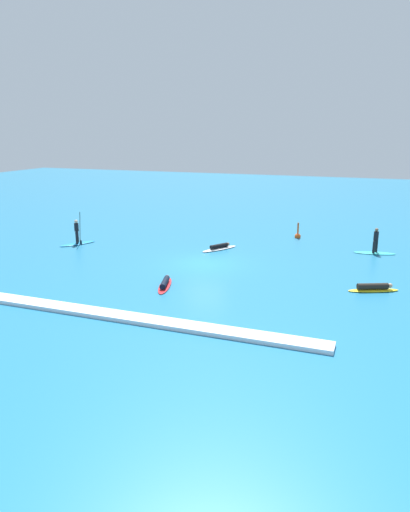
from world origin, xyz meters
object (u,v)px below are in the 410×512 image
object	(u,v)px
surfer_on_white_board	(220,248)
surfer_on_blue_board	(77,238)
marker_buoy	(298,236)
surfer_on_red_board	(165,284)
surfer_on_yellow_board	(374,288)
surfer_on_teal_board	(375,247)

from	to	relation	value
surfer_on_white_board	surfer_on_blue_board	xyz separation A→B (m)	(-10.09, -2.08, 0.30)
surfer_on_white_board	marker_buoy	bearing A→B (deg)	-7.01
surfer_on_red_board	marker_buoy	size ratio (longest dim) A/B	2.17
surfer_on_blue_board	surfer_on_yellow_board	bearing A→B (deg)	-69.76
surfer_on_red_board	marker_buoy	bearing A→B (deg)	-34.23
surfer_on_teal_board	surfer_on_white_board	bearing A→B (deg)	-174.45
surfer_on_red_board	surfer_on_blue_board	bearing A→B (deg)	40.89
surfer_on_blue_board	surfer_on_teal_board	distance (m)	20.65
surfer_on_white_board	surfer_on_teal_board	xyz separation A→B (m)	(10.03, 2.55, 0.31)
surfer_on_yellow_board	surfer_on_teal_board	xyz separation A→B (m)	(-0.13, 8.09, 0.27)
surfer_on_blue_board	surfer_on_white_board	bearing A→B (deg)	-48.44
surfer_on_white_board	surfer_on_teal_board	distance (m)	10.36
surfer_on_red_board	surfer_on_teal_board	bearing A→B (deg)	-58.79
surfer_on_red_board	marker_buoy	xyz separation A→B (m)	(4.57, 14.01, 0.04)
surfer_on_blue_board	marker_buoy	bearing A→B (deg)	-32.50
surfer_on_red_board	marker_buoy	distance (m)	14.74
surfer_on_blue_board	surfer_on_red_board	size ratio (longest dim) A/B	0.96
surfer_on_yellow_board	marker_buoy	xyz separation A→B (m)	(-5.75, 11.03, 0.02)
surfer_on_white_board	surfer_on_blue_board	world-z (taller)	surfer_on_blue_board
surfer_on_white_board	surfer_on_red_board	world-z (taller)	surfer_on_white_board
surfer_on_yellow_board	surfer_on_teal_board	world-z (taller)	surfer_on_teal_board
surfer_on_white_board	surfer_on_red_board	distance (m)	8.52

